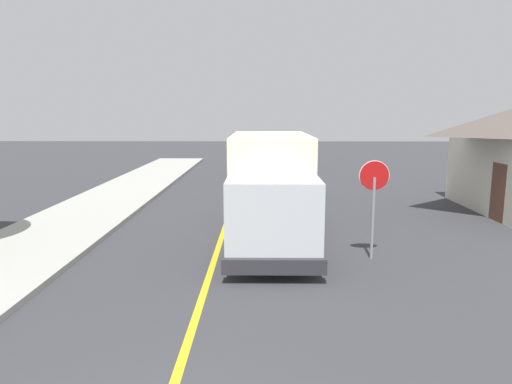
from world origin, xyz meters
The scene contains 6 objects.
centre_line_yellow centered at (0.00, 10.00, 0.00)m, with size 0.16×56.00×0.01m, color gold.
box_truck centered at (1.53, 9.94, 1.77)m, with size 2.42×7.19×3.20m.
parked_car_near centered at (2.01, 16.03, 0.79)m, with size 2.01×4.48×1.67m.
parked_car_mid centered at (1.71, 23.20, 0.79)m, with size 1.87×4.43×1.67m.
parked_car_far centered at (2.16, 28.96, 0.79)m, with size 1.86×4.42×1.67m.
stop_sign centered at (4.21, 8.02, 1.86)m, with size 0.80×0.10×2.65m.
Camera 1 is at (1.26, -3.91, 3.87)m, focal length 32.21 mm.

